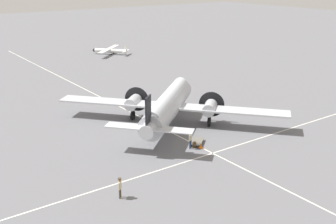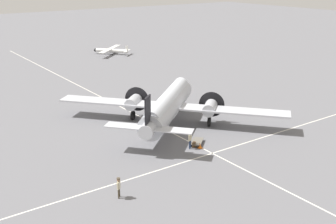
{
  "view_description": "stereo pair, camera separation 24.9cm",
  "coord_description": "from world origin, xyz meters",
  "px_view_note": "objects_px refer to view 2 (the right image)",
  "views": [
    {
      "loc": [
        26.52,
        36.92,
        16.92
      ],
      "look_at": [
        0.0,
        0.0,
        1.7
      ],
      "focal_mm": 45.0,
      "sensor_mm": 36.0,
      "label": 1
    },
    {
      "loc": [
        26.32,
        37.07,
        16.92
      ],
      "look_at": [
        0.0,
        0.0,
        1.7
      ],
      "focal_mm": 45.0,
      "sensor_mm": 36.0,
      "label": 2
    }
  ],
  "objects_px": {
    "airliner_main": "(169,104)",
    "passenger_boarding": "(190,138)",
    "crew_foreground": "(119,185)",
    "traffic_cone": "(200,146)",
    "suitcase_near_door": "(194,144)",
    "baggage_cart": "(197,141)",
    "light_aircraft_taxiing": "(111,50)"
  },
  "relations": [
    {
      "from": "suitcase_near_door",
      "to": "light_aircraft_taxiing",
      "type": "relative_size",
      "value": 0.07
    },
    {
      "from": "suitcase_near_door",
      "to": "airliner_main",
      "type": "bearing_deg",
      "value": -104.41
    },
    {
      "from": "passenger_boarding",
      "to": "suitcase_near_door",
      "type": "xyz_separation_m",
      "value": [
        -0.51,
        -0.03,
        -0.85
      ]
    },
    {
      "from": "passenger_boarding",
      "to": "baggage_cart",
      "type": "relative_size",
      "value": 0.79
    },
    {
      "from": "light_aircraft_taxiing",
      "to": "crew_foreground",
      "type": "bearing_deg",
      "value": 111.24
    },
    {
      "from": "light_aircraft_taxiing",
      "to": "airliner_main",
      "type": "bearing_deg",
      "value": 119.1
    },
    {
      "from": "airliner_main",
      "to": "light_aircraft_taxiing",
      "type": "height_order",
      "value": "airliner_main"
    },
    {
      "from": "baggage_cart",
      "to": "light_aircraft_taxiing",
      "type": "relative_size",
      "value": 0.27
    },
    {
      "from": "crew_foreground",
      "to": "traffic_cone",
      "type": "relative_size",
      "value": 2.98
    },
    {
      "from": "airliner_main",
      "to": "traffic_cone",
      "type": "bearing_deg",
      "value": -141.64
    },
    {
      "from": "baggage_cart",
      "to": "traffic_cone",
      "type": "distance_m",
      "value": 1.08
    },
    {
      "from": "suitcase_near_door",
      "to": "baggage_cart",
      "type": "height_order",
      "value": "suitcase_near_door"
    },
    {
      "from": "crew_foreground",
      "to": "suitcase_near_door",
      "type": "height_order",
      "value": "crew_foreground"
    },
    {
      "from": "baggage_cart",
      "to": "airliner_main",
      "type": "bearing_deg",
      "value": 40.21
    },
    {
      "from": "baggage_cart",
      "to": "light_aircraft_taxiing",
      "type": "xyz_separation_m",
      "value": [
        -16.18,
        -49.26,
        0.56
      ]
    },
    {
      "from": "crew_foreground",
      "to": "light_aircraft_taxiing",
      "type": "distance_m",
      "value": 61.0
    },
    {
      "from": "suitcase_near_door",
      "to": "traffic_cone",
      "type": "xyz_separation_m",
      "value": [
        -0.37,
        0.55,
        -0.02
      ]
    },
    {
      "from": "passenger_boarding",
      "to": "baggage_cart",
      "type": "xyz_separation_m",
      "value": [
        -1.3,
        -0.47,
        -0.86
      ]
    },
    {
      "from": "suitcase_near_door",
      "to": "light_aircraft_taxiing",
      "type": "bearing_deg",
      "value": -108.84
    },
    {
      "from": "crew_foreground",
      "to": "passenger_boarding",
      "type": "xyz_separation_m",
      "value": [
        -10.58,
        -4.42,
        0.06
      ]
    },
    {
      "from": "airliner_main",
      "to": "suitcase_near_door",
      "type": "distance_m",
      "value": 7.38
    },
    {
      "from": "traffic_cone",
      "to": "suitcase_near_door",
      "type": "bearing_deg",
      "value": -56.35
    },
    {
      "from": "airliner_main",
      "to": "traffic_cone",
      "type": "height_order",
      "value": "airliner_main"
    },
    {
      "from": "airliner_main",
      "to": "crew_foreground",
      "type": "relative_size",
      "value": 12.75
    },
    {
      "from": "airliner_main",
      "to": "crew_foreground",
      "type": "bearing_deg",
      "value": -179.78
    },
    {
      "from": "crew_foreground",
      "to": "passenger_boarding",
      "type": "bearing_deg",
      "value": -22.36
    },
    {
      "from": "suitcase_near_door",
      "to": "light_aircraft_taxiing",
      "type": "xyz_separation_m",
      "value": [
        -16.96,
        -49.71,
        0.55
      ]
    },
    {
      "from": "airliner_main",
      "to": "passenger_boarding",
      "type": "height_order",
      "value": "airliner_main"
    },
    {
      "from": "light_aircraft_taxiing",
      "to": "traffic_cone",
      "type": "xyz_separation_m",
      "value": [
        16.59,
        50.26,
        -0.56
      ]
    },
    {
      "from": "traffic_cone",
      "to": "baggage_cart",
      "type": "bearing_deg",
      "value": -112.75
    },
    {
      "from": "airliner_main",
      "to": "traffic_cone",
      "type": "relative_size",
      "value": 37.99
    },
    {
      "from": "traffic_cone",
      "to": "crew_foreground",
      "type": "bearing_deg",
      "value": 18.79
    }
  ]
}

